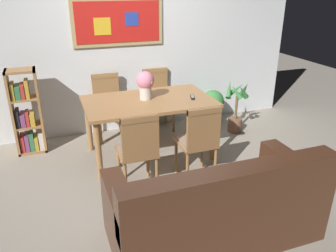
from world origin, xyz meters
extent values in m
plane|color=gray|center=(0.00, 0.00, 0.00)|extent=(12.00, 12.00, 0.00)
cube|color=silver|center=(0.00, 1.55, 1.30)|extent=(5.20, 0.10, 2.60)
cube|color=tan|center=(-0.15, 1.49, 1.59)|extent=(1.27, 0.02, 0.65)
cube|color=red|center=(-0.15, 1.47, 1.59)|extent=(1.17, 0.01, 0.55)
cube|color=gold|center=(-0.37, 1.46, 1.55)|extent=(0.23, 0.00, 0.23)
cube|color=#263FA5|center=(0.04, 1.46, 1.63)|extent=(0.19, 0.00, 0.18)
cube|color=#9E7042|center=(-0.02, 0.53, 0.74)|extent=(1.58, 0.95, 0.04)
cylinder|color=#9E7042|center=(-0.74, 0.13, 0.36)|extent=(0.07, 0.07, 0.72)
cylinder|color=#9E7042|center=(0.69, 0.13, 0.36)|extent=(0.07, 0.07, 0.72)
cylinder|color=#9E7042|center=(-0.74, 0.93, 0.36)|extent=(0.07, 0.07, 0.72)
cylinder|color=#9E7042|center=(0.69, 0.93, 0.36)|extent=(0.07, 0.07, 0.72)
cube|color=#9E7042|center=(-0.40, 1.23, 0.44)|extent=(0.40, 0.40, 0.03)
cube|color=#997A66|center=(-0.40, 1.23, 0.47)|extent=(0.36, 0.36, 0.03)
cylinder|color=#9E7042|center=(-0.23, 1.40, 0.21)|extent=(0.04, 0.04, 0.42)
cylinder|color=#9E7042|center=(-0.57, 1.40, 0.21)|extent=(0.04, 0.04, 0.42)
cylinder|color=#9E7042|center=(-0.23, 1.06, 0.21)|extent=(0.04, 0.04, 0.42)
cylinder|color=#9E7042|center=(-0.57, 1.06, 0.21)|extent=(0.04, 0.04, 0.42)
cube|color=#9E7042|center=(-0.40, 1.41, 0.68)|extent=(0.38, 0.04, 0.46)
cube|color=#9E7042|center=(-0.40, 1.41, 0.88)|extent=(0.38, 0.05, 0.06)
cube|color=#9E7042|center=(-0.38, -0.17, 0.44)|extent=(0.40, 0.40, 0.03)
cube|color=#997A66|center=(-0.38, -0.17, 0.47)|extent=(0.36, 0.36, 0.03)
cylinder|color=#9E7042|center=(-0.55, -0.34, 0.21)|extent=(0.04, 0.04, 0.42)
cylinder|color=#9E7042|center=(-0.21, -0.34, 0.21)|extent=(0.04, 0.04, 0.42)
cylinder|color=#9E7042|center=(-0.55, 0.00, 0.21)|extent=(0.04, 0.04, 0.42)
cylinder|color=#9E7042|center=(-0.21, 0.00, 0.21)|extent=(0.04, 0.04, 0.42)
cube|color=#9E7042|center=(-0.38, -0.35, 0.68)|extent=(0.38, 0.04, 0.46)
cube|color=#9E7042|center=(-0.38, -0.35, 0.88)|extent=(0.38, 0.05, 0.06)
cube|color=#9E7042|center=(0.36, 1.28, 0.44)|extent=(0.40, 0.40, 0.03)
cube|color=#997A66|center=(0.36, 1.28, 0.47)|extent=(0.36, 0.36, 0.03)
cylinder|color=#9E7042|center=(0.53, 1.45, 0.21)|extent=(0.04, 0.04, 0.42)
cylinder|color=#9E7042|center=(0.19, 1.45, 0.21)|extent=(0.04, 0.04, 0.42)
cylinder|color=#9E7042|center=(0.53, 1.11, 0.21)|extent=(0.04, 0.04, 0.42)
cylinder|color=#9E7042|center=(0.19, 1.11, 0.21)|extent=(0.04, 0.04, 0.42)
cube|color=#9E7042|center=(0.36, 1.46, 0.68)|extent=(0.38, 0.04, 0.46)
cube|color=#9E7042|center=(0.36, 1.46, 0.88)|extent=(0.38, 0.05, 0.06)
cube|color=#9E7042|center=(0.31, -0.18, 0.44)|extent=(0.40, 0.40, 0.03)
cube|color=#997A66|center=(0.31, -0.18, 0.47)|extent=(0.36, 0.36, 0.03)
cylinder|color=#9E7042|center=(0.14, -0.35, 0.21)|extent=(0.04, 0.04, 0.42)
cylinder|color=#9E7042|center=(0.48, -0.35, 0.21)|extent=(0.04, 0.04, 0.42)
cylinder|color=#9E7042|center=(0.14, -0.01, 0.21)|extent=(0.04, 0.04, 0.42)
cylinder|color=#9E7042|center=(0.48, -0.01, 0.21)|extent=(0.04, 0.04, 0.42)
cube|color=#9E7042|center=(0.31, -0.36, 0.68)|extent=(0.38, 0.04, 0.46)
cube|color=#9E7042|center=(0.31, -0.36, 0.88)|extent=(0.38, 0.05, 0.06)
cube|color=#472819|center=(0.06, -1.12, 0.20)|extent=(1.80, 0.84, 0.40)
cube|color=#472819|center=(0.06, -1.44, 0.62)|extent=(1.80, 0.20, 0.44)
cube|color=#472819|center=(-0.75, -1.12, 0.51)|extent=(0.18, 0.80, 0.22)
cube|color=#472819|center=(0.87, -1.12, 0.51)|extent=(0.18, 0.80, 0.22)
cube|color=maroon|center=(-0.39, -1.30, 0.56)|extent=(0.32, 0.16, 0.33)
cube|color=#8C6B4C|center=(0.06, -1.30, 0.56)|extent=(0.32, 0.16, 0.33)
cube|color=#9E7042|center=(-1.64, 1.17, 0.56)|extent=(0.03, 0.28, 1.11)
cube|color=#9E7042|center=(-1.31, 1.17, 0.56)|extent=(0.03, 0.28, 1.11)
cube|color=#9E7042|center=(-1.48, 1.17, 0.01)|extent=(0.36, 0.28, 0.03)
cube|color=#9E7042|center=(-1.48, 1.17, 1.10)|extent=(0.36, 0.28, 0.03)
cube|color=#9E7042|center=(-1.48, 1.17, 0.37)|extent=(0.30, 0.28, 0.02)
cube|color=#9E7042|center=(-1.48, 1.17, 0.74)|extent=(0.30, 0.28, 0.02)
cube|color=#B2332D|center=(-1.59, 1.17, 0.14)|extent=(0.05, 0.22, 0.22)
cube|color=#7F3F72|center=(-1.53, 1.17, 0.14)|extent=(0.05, 0.22, 0.22)
cube|color=#337247|center=(-1.48, 1.17, 0.15)|extent=(0.05, 0.22, 0.23)
cube|color=gold|center=(-1.42, 1.17, 0.12)|extent=(0.05, 0.22, 0.19)
cube|color=beige|center=(-1.36, 1.17, 0.14)|extent=(0.06, 0.22, 0.22)
cube|color=black|center=(-1.59, 1.17, 0.49)|extent=(0.04, 0.22, 0.22)
cube|color=#7F3F72|center=(-1.54, 1.17, 0.46)|extent=(0.06, 0.22, 0.17)
cube|color=#B2332D|center=(-1.48, 1.17, 0.47)|extent=(0.04, 0.22, 0.18)
cube|color=gold|center=(-1.42, 1.17, 0.46)|extent=(0.06, 0.22, 0.17)
cube|color=gold|center=(-1.60, 1.17, 0.85)|extent=(0.04, 0.22, 0.20)
cube|color=#337247|center=(-1.54, 1.17, 0.84)|extent=(0.06, 0.22, 0.17)
cube|color=#B2332D|center=(-1.48, 1.17, 0.84)|extent=(0.05, 0.22, 0.18)
cube|color=gold|center=(-1.43, 1.17, 0.86)|extent=(0.04, 0.22, 0.23)
cylinder|color=#B2ADA3|center=(1.25, 1.24, 0.11)|extent=(0.25, 0.25, 0.23)
cylinder|color=#332319|center=(1.25, 1.24, 0.22)|extent=(0.22, 0.22, 0.02)
sphere|color=#387F3D|center=(1.25, 1.24, 0.37)|extent=(0.35, 0.35, 0.35)
cylinder|color=#387F3D|center=(1.30, 1.10, 0.11)|extent=(0.03, 0.03, 0.31)
cylinder|color=#387F3D|center=(1.36, 1.32, 0.11)|extent=(0.03, 0.03, 0.31)
cylinder|color=brown|center=(1.41, 0.81, 0.10)|extent=(0.21, 0.21, 0.21)
cylinder|color=#332319|center=(1.41, 0.81, 0.20)|extent=(0.19, 0.19, 0.02)
cylinder|color=brown|center=(1.41, 0.81, 0.38)|extent=(0.04, 0.04, 0.35)
cone|color=#387F3D|center=(1.52, 0.79, 0.66)|extent=(0.11, 0.25, 0.26)
cone|color=#387F3D|center=(1.45, 0.91, 0.63)|extent=(0.26, 0.16, 0.22)
cone|color=#387F3D|center=(1.31, 0.87, 0.66)|extent=(0.21, 0.26, 0.26)
cone|color=#387F3D|center=(1.36, 0.74, 0.65)|extent=(0.20, 0.19, 0.23)
cone|color=#387F3D|center=(1.45, 0.71, 0.65)|extent=(0.24, 0.16, 0.24)
cylinder|color=beige|center=(-0.05, 0.58, 0.84)|extent=(0.15, 0.15, 0.16)
sphere|color=pink|center=(-0.05, 0.58, 0.99)|extent=(0.22, 0.22, 0.22)
sphere|color=silver|center=(-0.09, 0.65, 0.99)|extent=(0.07, 0.07, 0.07)
sphere|color=silver|center=(0.00, 0.50, 0.99)|extent=(0.05, 0.05, 0.05)
sphere|color=silver|center=(0.04, 0.60, 0.99)|extent=(0.05, 0.05, 0.05)
cube|color=black|center=(0.52, 0.41, 0.77)|extent=(0.09, 0.16, 0.02)
cube|color=gray|center=(0.52, 0.41, 0.78)|extent=(0.06, 0.10, 0.00)
camera|label=1|loc=(-1.14, -3.27, 2.09)|focal=35.97mm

